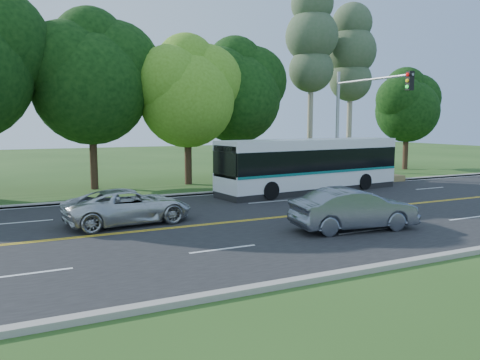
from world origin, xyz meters
name	(u,v)px	position (x,y,z in m)	size (l,w,h in m)	color
ground	(318,214)	(0.00, 0.00, 0.00)	(120.00, 120.00, 0.00)	#264617
road	(318,213)	(0.00, 0.00, 0.01)	(60.00, 14.00, 0.02)	black
curb_north	(245,190)	(0.00, 7.15, 0.07)	(60.00, 0.30, 0.15)	#9C968D
curb_south	(460,253)	(0.00, -7.15, 0.07)	(60.00, 0.30, 0.15)	#9C968D
grass_verge	(231,187)	(0.00, 9.00, 0.05)	(60.00, 4.00, 0.10)	#264617
lane_markings	(316,213)	(-0.09, 0.00, 0.02)	(57.60, 13.82, 0.00)	gold
tree_row	(131,75)	(-5.15, 12.13, 6.73)	(44.70, 9.10, 13.84)	#321C16
bougainvillea_hedge	(337,172)	(7.18, 8.15, 0.72)	(9.50, 2.25, 1.50)	#A70D24
traffic_signal	(358,109)	(6.49, 5.40, 4.67)	(0.42, 6.10, 7.00)	gray
transit_bus	(310,166)	(3.33, 5.52, 1.48)	(11.50, 3.77, 2.95)	white
sedan	(354,209)	(-0.64, -3.13, 0.78)	(1.60, 4.59, 1.51)	slate
suv	(129,206)	(-7.79, 1.48, 0.69)	(2.24, 4.85, 1.35)	silver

